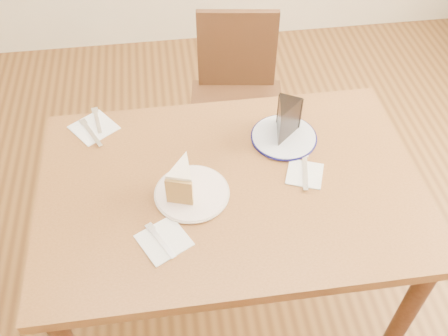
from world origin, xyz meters
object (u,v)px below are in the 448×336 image
table (231,203)px  carrot_cake (184,178)px  chocolate_cake (284,122)px  chair_far (237,101)px  plate_navy (284,137)px  plate_cream (192,193)px

table → carrot_cake: 0.21m
carrot_cake → chocolate_cake: size_ratio=0.92×
carrot_cake → chocolate_cake: 0.40m
chair_far → carrot_cake: carrot_cake is taller
carrot_cake → plate_navy: bearing=44.7°
plate_cream → plate_navy: same height
table → carrot_cake: size_ratio=11.04×
plate_cream → chocolate_cake: 0.40m
plate_cream → carrot_cake: (-0.02, 0.02, 0.05)m
table → plate_navy: plate_navy is taller
plate_cream → plate_navy: size_ratio=1.03×
chocolate_cake → plate_cream: bearing=61.4°
chair_far → carrot_cake: 0.86m
plate_navy → plate_cream: bearing=-148.5°
plate_cream → chair_far: bearing=70.8°
plate_navy → chocolate_cake: bearing=138.1°
table → carrot_cake: (-0.15, -0.01, 0.16)m
plate_cream → table: bearing=13.1°
plate_navy → chocolate_cake: 0.07m
plate_navy → carrot_cake: bearing=-152.6°
plate_cream → carrot_cake: size_ratio=2.04×
plate_cream → chocolate_cake: size_ratio=1.86×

